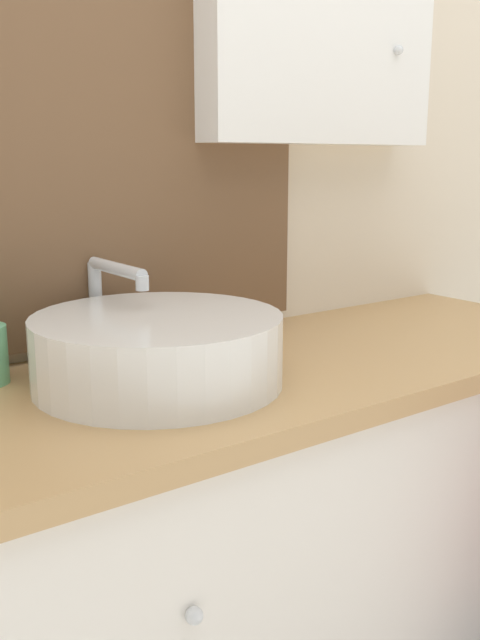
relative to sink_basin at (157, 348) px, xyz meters
name	(u,v)px	position (x,y,z in m)	size (l,w,h in m)	color
wall_back	(190,89)	(0.24, 0.27, 0.43)	(3.20, 0.18, 2.50)	beige
vanity_counter	(272,563)	(0.23, -0.01, -0.46)	(1.48, 0.53, 0.80)	silver
sink_basin	(157,348)	(0.00, 0.00, 0.00)	(0.40, 0.45, 0.18)	silver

